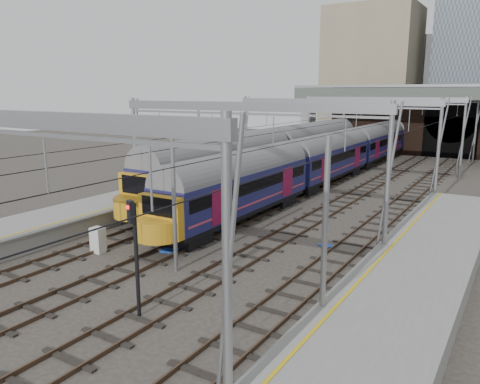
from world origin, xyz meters
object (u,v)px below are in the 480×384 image
Objects in this scene: train_main at (355,149)px; signal_near_centre at (135,244)px; train_second at (275,155)px; relay_cabinet at (98,240)px.

train_main is 13.81× the size of signal_near_centre.
train_second reaches higher than train_main.
signal_near_centre is (7.75, -26.12, 0.23)m from train_second.
train_second is at bearing -110.16° from train_main.
train_main reaches higher than signal_near_centre.
signal_near_centre is at bearing -84.21° from train_main.
train_main reaches higher than relay_cabinet.
train_second is at bearing 131.38° from signal_near_centre.
train_main is 37.21m from signal_near_centre.
signal_near_centre is 3.35× the size of relay_cabinet.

